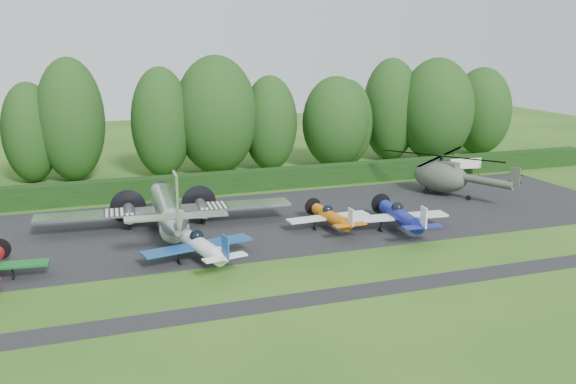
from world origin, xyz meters
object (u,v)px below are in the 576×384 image
object	(u,v)px
light_plane_blue	(401,216)
sign_board	(466,164)
transport_plane	(168,210)
light_plane_orange	(331,217)
light_plane_white	(201,245)
helicopter	(441,173)

from	to	relation	value
light_plane_blue	sign_board	distance (m)	22.52
transport_plane	light_plane_blue	world-z (taller)	transport_plane
transport_plane	light_plane_orange	size ratio (longest dim) A/B	2.80
light_plane_white	light_plane_blue	distance (m)	16.14
light_plane_white	sign_board	xyz separation A→B (m)	(32.51, 17.05, 0.14)
sign_board	light_plane_white	bearing A→B (deg)	-158.78
light_plane_white	light_plane_orange	distance (m)	11.87
light_plane_white	light_plane_blue	world-z (taller)	light_plane_blue
transport_plane	sign_board	bearing A→B (deg)	11.78
helicopter	light_plane_white	bearing A→B (deg)	-133.24
light_plane_orange	helicopter	distance (m)	16.09
light_plane_white	light_plane_blue	bearing A→B (deg)	18.43
sign_board	transport_plane	bearing A→B (deg)	-170.81
helicopter	sign_board	size ratio (longest dim) A/B	3.89
light_plane_white	sign_board	bearing A→B (deg)	40.15
helicopter	sign_board	world-z (taller)	helicopter
light_plane_white	light_plane_orange	xyz separation A→B (m)	(11.17, 4.00, -0.14)
helicopter	transport_plane	bearing A→B (deg)	-149.36
light_plane_white	light_plane_blue	size ratio (longest dim) A/B	0.96
transport_plane	sign_board	world-z (taller)	transport_plane
light_plane_orange	transport_plane	bearing A→B (deg)	166.04
light_plane_orange	helicopter	xyz separation A→B (m)	(14.41, 7.09, 0.99)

